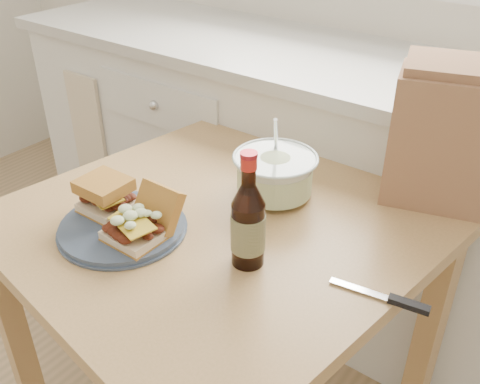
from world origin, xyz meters
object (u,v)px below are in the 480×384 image
Objects in this scene: beer_bottle at (248,224)px; plate at (123,227)px; paper_bag at (444,140)px; coleslaw_bowl at (275,176)px; dining_table at (219,254)px.

plate is at bearing -156.83° from beer_bottle.
coleslaw_bowl is at bearing -161.74° from paper_bag.
plate is 0.77m from paper_bag.
beer_bottle reaches higher than coleslaw_bowl.
paper_bag reaches higher than beer_bottle.
paper_bag is (0.37, 0.39, 0.27)m from dining_table.
beer_bottle reaches higher than plate.
coleslaw_bowl is (0.19, 0.33, 0.04)m from plate.
beer_bottle is at bearing -131.14° from paper_bag.
dining_table is 3.98× the size of beer_bottle.
dining_table is at bearing -150.35° from paper_bag.
paper_bag is (0.22, 0.48, 0.06)m from beer_bottle.
plate is 0.89× the size of paper_bag.
paper_bag is at bearing 47.59° from plate.
dining_table is 4.85× the size of coleslaw_bowl.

